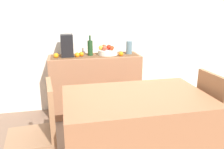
{
  "coord_description": "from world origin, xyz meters",
  "views": [
    {
      "loc": [
        -0.67,
        -2.24,
        1.51
      ],
      "look_at": [
        -0.1,
        0.38,
        0.72
      ],
      "focal_mm": 37.53,
      "sensor_mm": 36.0,
      "label": 1
    }
  ],
  "objects_px": {
    "wine_bottle": "(90,48)",
    "dining_table": "(135,132)",
    "fruit_bowl": "(108,52)",
    "coffee_maker": "(67,46)",
    "chair_by_corner": "(219,132)",
    "ceramic_vase": "(129,48)",
    "sideboard_console": "(95,85)"
  },
  "relations": [
    {
      "from": "fruit_bowl",
      "to": "chair_by_corner",
      "type": "xyz_separation_m",
      "value": [
        0.91,
        -1.3,
        -0.62
      ]
    },
    {
      "from": "ceramic_vase",
      "to": "sideboard_console",
      "type": "bearing_deg",
      "value": 180.0
    },
    {
      "from": "dining_table",
      "to": "fruit_bowl",
      "type": "bearing_deg",
      "value": 90.18
    },
    {
      "from": "sideboard_console",
      "to": "dining_table",
      "type": "height_order",
      "value": "sideboard_console"
    },
    {
      "from": "fruit_bowl",
      "to": "wine_bottle",
      "type": "distance_m",
      "value": 0.26
    },
    {
      "from": "sideboard_console",
      "to": "wine_bottle",
      "type": "bearing_deg",
      "value": 180.0
    },
    {
      "from": "wine_bottle",
      "to": "dining_table",
      "type": "distance_m",
      "value": 1.45
    },
    {
      "from": "wine_bottle",
      "to": "coffee_maker",
      "type": "bearing_deg",
      "value": -180.0
    },
    {
      "from": "chair_by_corner",
      "to": "sideboard_console",
      "type": "bearing_deg",
      "value": 130.23
    },
    {
      "from": "chair_by_corner",
      "to": "dining_table",
      "type": "bearing_deg",
      "value": 179.95
    },
    {
      "from": "ceramic_vase",
      "to": "dining_table",
      "type": "height_order",
      "value": "ceramic_vase"
    },
    {
      "from": "dining_table",
      "to": "chair_by_corner",
      "type": "xyz_separation_m",
      "value": [
        0.91,
        -0.0,
        -0.1
      ]
    },
    {
      "from": "wine_bottle",
      "to": "ceramic_vase",
      "type": "relative_size",
      "value": 1.52
    },
    {
      "from": "fruit_bowl",
      "to": "coffee_maker",
      "type": "relative_size",
      "value": 0.9
    },
    {
      "from": "wine_bottle",
      "to": "dining_table",
      "type": "relative_size",
      "value": 0.22
    },
    {
      "from": "sideboard_console",
      "to": "fruit_bowl",
      "type": "distance_m",
      "value": 0.5
    },
    {
      "from": "wine_bottle",
      "to": "coffee_maker",
      "type": "distance_m",
      "value": 0.31
    },
    {
      "from": "wine_bottle",
      "to": "chair_by_corner",
      "type": "height_order",
      "value": "wine_bottle"
    },
    {
      "from": "fruit_bowl",
      "to": "dining_table",
      "type": "bearing_deg",
      "value": -89.82
    },
    {
      "from": "fruit_bowl",
      "to": "chair_by_corner",
      "type": "bearing_deg",
      "value": -54.88
    },
    {
      "from": "fruit_bowl",
      "to": "coffee_maker",
      "type": "bearing_deg",
      "value": 180.0
    },
    {
      "from": "fruit_bowl",
      "to": "dining_table",
      "type": "xyz_separation_m",
      "value": [
        0.0,
        -1.3,
        -0.52
      ]
    },
    {
      "from": "wine_bottle",
      "to": "ceramic_vase",
      "type": "xyz_separation_m",
      "value": [
        0.55,
        -0.0,
        -0.02
      ]
    },
    {
      "from": "dining_table",
      "to": "coffee_maker",
      "type": "bearing_deg",
      "value": 113.33
    },
    {
      "from": "sideboard_console",
      "to": "chair_by_corner",
      "type": "xyz_separation_m",
      "value": [
        1.1,
        -1.3,
        -0.16
      ]
    },
    {
      "from": "sideboard_console",
      "to": "wine_bottle",
      "type": "height_order",
      "value": "wine_bottle"
    },
    {
      "from": "ceramic_vase",
      "to": "wine_bottle",
      "type": "bearing_deg",
      "value": 180.0
    },
    {
      "from": "wine_bottle",
      "to": "ceramic_vase",
      "type": "height_order",
      "value": "wine_bottle"
    },
    {
      "from": "wine_bottle",
      "to": "coffee_maker",
      "type": "relative_size",
      "value": 0.93
    },
    {
      "from": "sideboard_console",
      "to": "fruit_bowl",
      "type": "xyz_separation_m",
      "value": [
        0.19,
        0.0,
        0.46
      ]
    },
    {
      "from": "ceramic_vase",
      "to": "dining_table",
      "type": "xyz_separation_m",
      "value": [
        -0.3,
        -1.3,
        -0.57
      ]
    },
    {
      "from": "sideboard_console",
      "to": "chair_by_corner",
      "type": "height_order",
      "value": "chair_by_corner"
    }
  ]
}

